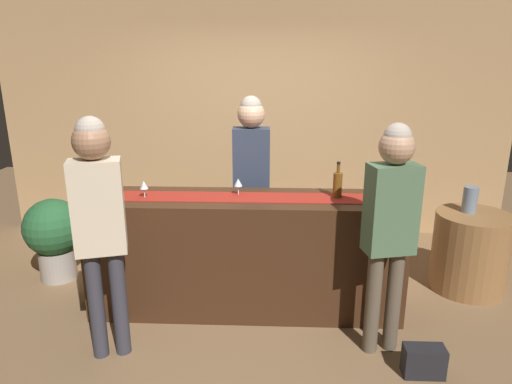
% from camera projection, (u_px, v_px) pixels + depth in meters
% --- Properties ---
extents(ground_plane, '(10.00, 10.00, 0.00)m').
position_uv_depth(ground_plane, '(246.00, 307.00, 4.10)').
color(ground_plane, brown).
extents(back_wall, '(6.00, 0.12, 2.90)m').
position_uv_depth(back_wall, '(255.00, 114.00, 5.50)').
color(back_wall, tan).
rests_on(back_wall, ground).
extents(bar_counter, '(2.60, 0.60, 1.01)m').
position_uv_depth(bar_counter, '(245.00, 254.00, 3.95)').
color(bar_counter, '#3D2314').
rests_on(bar_counter, ground).
extents(counter_runner_cloth, '(2.47, 0.28, 0.01)m').
position_uv_depth(counter_runner_cloth, '(245.00, 197.00, 3.81)').
color(counter_runner_cloth, maroon).
rests_on(counter_runner_cloth, bar_counter).
extents(wine_bottle_amber, '(0.07, 0.07, 0.30)m').
position_uv_depth(wine_bottle_amber, '(338.00, 185.00, 3.77)').
color(wine_bottle_amber, brown).
rests_on(wine_bottle_amber, bar_counter).
extents(wine_bottle_green, '(0.07, 0.07, 0.30)m').
position_uv_depth(wine_bottle_green, '(116.00, 180.00, 3.91)').
color(wine_bottle_green, '#194723').
rests_on(wine_bottle_green, bar_counter).
extents(wine_glass_near_customer, '(0.07, 0.07, 0.14)m').
position_uv_depth(wine_glass_near_customer, '(238.00, 183.00, 3.84)').
color(wine_glass_near_customer, silver).
rests_on(wine_glass_near_customer, bar_counter).
extents(wine_glass_mid_counter, '(0.07, 0.07, 0.14)m').
position_uv_depth(wine_glass_mid_counter, '(144.00, 185.00, 3.77)').
color(wine_glass_mid_counter, silver).
rests_on(wine_glass_mid_counter, bar_counter).
extents(bartender, '(0.35, 0.25, 1.78)m').
position_uv_depth(bartender, '(251.00, 168.00, 4.33)').
color(bartender, '#26262B').
rests_on(bartender, ground).
extents(customer_sipping, '(0.38, 0.27, 1.71)m').
position_uv_depth(customer_sipping, '(391.00, 217.00, 3.21)').
color(customer_sipping, brown).
rests_on(customer_sipping, ground).
extents(customer_browsing, '(0.38, 0.29, 1.76)m').
position_uv_depth(customer_browsing, '(99.00, 214.00, 3.15)').
color(customer_browsing, '#33333D').
rests_on(customer_browsing, ground).
extents(round_side_table, '(0.68, 0.68, 0.74)m').
position_uv_depth(round_side_table, '(470.00, 252.00, 4.33)').
color(round_side_table, olive).
rests_on(round_side_table, ground).
extents(vase_on_side_table, '(0.13, 0.13, 0.24)m').
position_uv_depth(vase_on_side_table, '(470.00, 200.00, 4.25)').
color(vase_on_side_table, slate).
rests_on(vase_on_side_table, round_side_table).
extents(potted_plant_tall, '(0.56, 0.56, 0.81)m').
position_uv_depth(potted_plant_tall, '(54.00, 234.00, 4.49)').
color(potted_plant_tall, '#9E9389').
rests_on(potted_plant_tall, ground).
extents(handbag, '(0.28, 0.14, 0.22)m').
position_uv_depth(handbag, '(424.00, 361.00, 3.20)').
color(handbag, black).
rests_on(handbag, ground).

